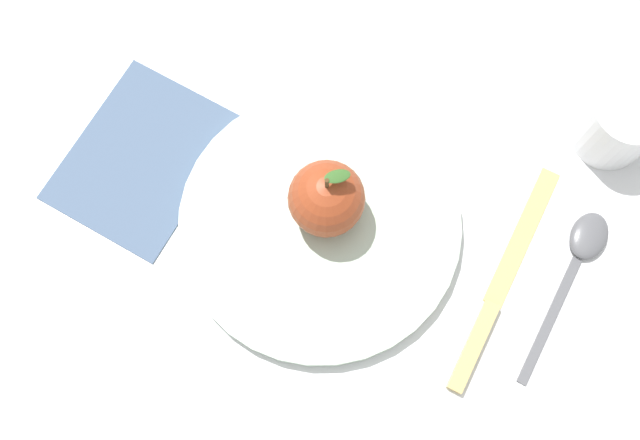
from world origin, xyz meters
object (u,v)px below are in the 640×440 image
dinner_plate (320,223)px  knife (495,297)px  linen_napkin (143,157)px  apple (326,199)px  cup (621,122)px  spoon (580,255)px

dinner_plate → knife: (0.11, -0.14, -0.01)m
dinner_plate → linen_napkin: bearing=129.5°
apple → dinner_plate: bearing=-146.7°
dinner_plate → cup: bearing=-11.0°
cup → spoon: 0.13m
dinner_plate → spoon: 0.24m
spoon → linen_napkin: size_ratio=0.95×
linen_napkin → knife: bearing=-51.2°
knife → linen_napkin: (-0.23, 0.28, -0.00)m
dinner_plate → apple: bearing=33.3°
dinner_plate → linen_napkin: dinner_plate is taller
spoon → dinner_plate: bearing=144.3°
knife → linen_napkin: 0.36m
cup → apple: bearing=167.3°
knife → spoon: 0.09m
apple → spoon: apple is taller
dinner_plate → apple: (0.01, 0.01, 0.04)m
apple → linen_napkin: bearing=133.2°
dinner_plate → knife: bearing=-51.9°
cup → spoon: size_ratio=0.44×
linen_napkin → spoon: bearing=-42.1°
dinner_plate → spoon: size_ratio=1.64×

